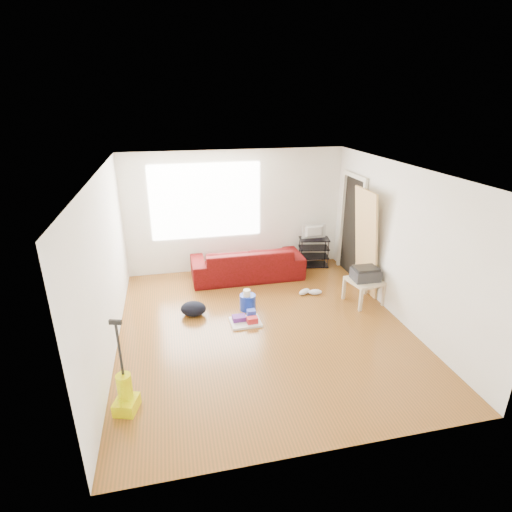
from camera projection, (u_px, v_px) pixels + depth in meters
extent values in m
cube|color=brown|center=(263.00, 327.00, 6.42)|extent=(4.50, 5.00, 0.01)
cube|color=white|center=(265.00, 171.00, 5.49)|extent=(4.50, 5.00, 0.01)
cube|color=white|center=(236.00, 212.00, 8.22)|extent=(4.50, 0.01, 2.50)
cube|color=white|center=(327.00, 352.00, 3.69)|extent=(4.50, 0.01, 2.50)
cube|color=white|center=(106.00, 268.00, 5.50)|extent=(0.01, 5.00, 2.50)
cube|color=white|center=(400.00, 244.00, 6.41)|extent=(0.01, 5.00, 2.50)
cube|color=white|center=(206.00, 201.00, 7.99)|extent=(2.20, 0.01, 1.50)
cube|color=silver|center=(361.00, 235.00, 7.63)|extent=(0.06, 0.08, 2.00)
cube|color=silver|center=(341.00, 221.00, 8.44)|extent=(0.06, 0.08, 2.00)
cube|color=silver|center=(355.00, 176.00, 7.65)|extent=(0.06, 0.98, 0.08)
cube|color=black|center=(352.00, 227.00, 8.04)|extent=(0.01, 0.86, 1.98)
imported|color=#350701|center=(247.00, 277.00, 8.21)|extent=(2.24, 0.88, 0.65)
cube|color=black|center=(313.00, 265.00, 8.75)|extent=(0.68, 0.47, 0.02)
cube|color=black|center=(313.00, 256.00, 8.68)|extent=(0.68, 0.47, 0.02)
cube|color=black|center=(314.00, 248.00, 8.61)|extent=(0.68, 0.47, 0.02)
cube|color=black|center=(314.00, 239.00, 8.54)|extent=(0.68, 0.47, 0.02)
cylinder|color=black|center=(301.00, 255.00, 8.50)|extent=(0.02, 0.02, 0.63)
cylinder|color=black|center=(300.00, 250.00, 8.78)|extent=(0.02, 0.02, 0.63)
cylinder|color=black|center=(328.00, 255.00, 8.52)|extent=(0.02, 0.02, 0.63)
cylinder|color=black|center=(325.00, 250.00, 8.80)|extent=(0.02, 0.02, 0.63)
imported|color=black|center=(315.00, 232.00, 8.47)|extent=(0.53, 0.07, 0.30)
cube|color=tan|center=(365.00, 281.00, 7.06)|extent=(0.64, 0.64, 0.05)
cube|color=tan|center=(361.00, 301.00, 6.84)|extent=(0.05, 0.05, 0.40)
cube|color=tan|center=(344.00, 289.00, 7.26)|extent=(0.05, 0.05, 0.40)
cube|color=tan|center=(384.00, 295.00, 7.02)|extent=(0.05, 0.05, 0.40)
cube|color=tan|center=(366.00, 284.00, 7.44)|extent=(0.05, 0.05, 0.40)
cube|color=#2C2C30|center=(365.00, 275.00, 7.01)|extent=(0.46, 0.36, 0.19)
cube|color=black|center=(366.00, 268.00, 6.97)|extent=(0.42, 0.31, 0.04)
cylinder|color=#132DA4|center=(248.00, 309.00, 6.96)|extent=(0.32, 0.32, 0.28)
cylinder|color=silver|center=(247.00, 300.00, 6.86)|extent=(0.13, 0.13, 0.12)
cube|color=white|center=(245.00, 322.00, 6.53)|extent=(0.50, 0.40, 0.04)
cube|color=#B01F25|center=(252.00, 320.00, 6.45)|extent=(0.18, 0.12, 0.10)
cube|color=#56227F|center=(239.00, 318.00, 6.53)|extent=(0.22, 0.16, 0.08)
cube|color=blue|center=(251.00, 314.00, 6.61)|extent=(0.14, 0.12, 0.14)
ellipsoid|color=black|center=(194.00, 315.00, 6.78)|extent=(0.51, 0.45, 0.24)
ellipsoid|color=white|center=(304.00, 292.00, 7.47)|extent=(0.28, 0.22, 0.11)
ellipsoid|color=white|center=(315.00, 292.00, 7.46)|extent=(0.27, 0.15, 0.11)
cube|color=#D8DA00|center=(127.00, 405.00, 4.69)|extent=(0.32, 0.34, 0.16)
cylinder|color=#D8DA00|center=(125.00, 386.00, 4.64)|extent=(0.18, 0.18, 0.31)
cylinder|color=black|center=(119.00, 350.00, 4.48)|extent=(0.03, 0.03, 0.66)
cube|color=black|center=(115.00, 322.00, 4.35)|extent=(0.15, 0.08, 0.05)
cube|color=tan|center=(361.00, 290.00, 7.64)|extent=(0.24, 0.79, 1.96)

